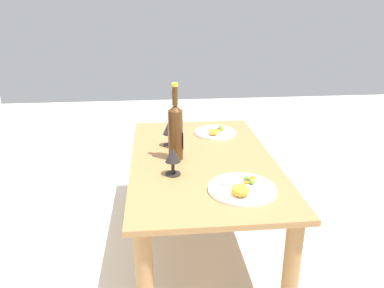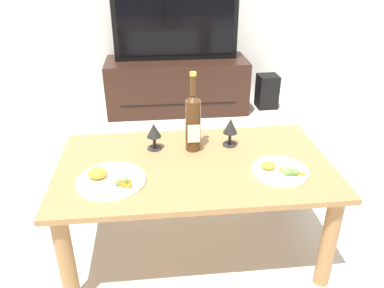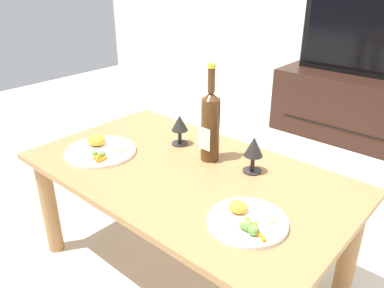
# 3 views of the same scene
# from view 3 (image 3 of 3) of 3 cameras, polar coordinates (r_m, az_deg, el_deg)

# --- Properties ---
(ground_plane) EXTENTS (6.40, 6.40, 0.00)m
(ground_plane) POSITION_cam_3_polar(r_m,az_deg,el_deg) (1.76, -0.81, -18.22)
(ground_plane) COLOR beige
(dining_table) EXTENTS (1.24, 0.72, 0.50)m
(dining_table) POSITION_cam_3_polar(r_m,az_deg,el_deg) (1.51, -0.90, -6.74)
(dining_table) COLOR #9E7042
(dining_table) RESTS_ON ground_plane
(tv_stand) EXTENTS (1.27, 0.50, 0.48)m
(tv_stand) POSITION_cam_3_polar(r_m,az_deg,el_deg) (3.11, 24.13, 4.68)
(tv_stand) COLOR black
(tv_stand) RESTS_ON ground_plane
(tv_screen) EXTENTS (1.09, 0.05, 0.62)m
(tv_screen) POSITION_cam_3_polar(r_m,az_deg,el_deg) (2.98, 26.00, 14.56)
(tv_screen) COLOR black
(tv_screen) RESTS_ON tv_stand
(wine_bottle) EXTENTS (0.07, 0.08, 0.39)m
(wine_bottle) POSITION_cam_3_polar(r_m,az_deg,el_deg) (1.49, 2.73, 3.00)
(wine_bottle) COLOR #4C2D14
(wine_bottle) RESTS_ON dining_table
(goblet_left) EXTENTS (0.07, 0.07, 0.13)m
(goblet_left) POSITION_cam_3_polar(r_m,az_deg,el_deg) (1.64, -1.83, 2.84)
(goblet_left) COLOR black
(goblet_left) RESTS_ON dining_table
(goblet_right) EXTENTS (0.07, 0.07, 0.14)m
(goblet_right) POSITION_cam_3_polar(r_m,az_deg,el_deg) (1.43, 9.09, -0.70)
(goblet_right) COLOR black
(goblet_right) RESTS_ON dining_table
(dinner_plate_left) EXTENTS (0.29, 0.29, 0.06)m
(dinner_plate_left) POSITION_cam_3_polar(r_m,az_deg,el_deg) (1.64, -13.34, -0.81)
(dinner_plate_left) COLOR white
(dinner_plate_left) RESTS_ON dining_table
(dinner_plate_right) EXTENTS (0.25, 0.25, 0.05)m
(dinner_plate_right) POSITION_cam_3_polar(r_m,az_deg,el_deg) (1.19, 8.22, -11.09)
(dinner_plate_right) COLOR white
(dinner_plate_right) RESTS_ON dining_table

